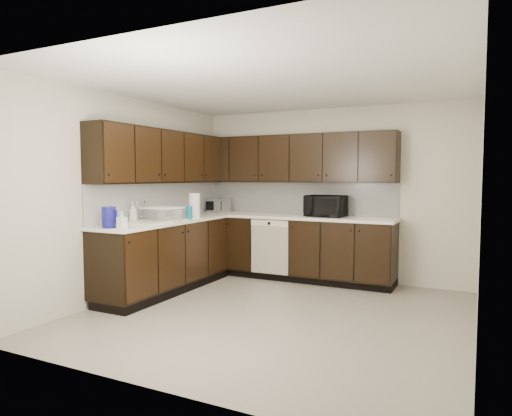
{
  "coord_description": "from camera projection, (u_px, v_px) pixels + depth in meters",
  "views": [
    {
      "loc": [
        2.0,
        -4.49,
        1.51
      ],
      "look_at": [
        -0.52,
        0.6,
        1.12
      ],
      "focal_mm": 32.0,
      "sensor_mm": 36.0,
      "label": 1
    }
  ],
  "objects": [
    {
      "name": "blue_pitcher",
      "position": [
        109.0,
        217.0,
        5.06
      ],
      "size": [
        0.19,
        0.19,
        0.24
      ],
      "primitive_type": "cylinder",
      "rotation": [
        0.0,
        0.0,
        -0.21
      ],
      "color": "#0E0E82",
      "rests_on": "countertop"
    },
    {
      "name": "paper_towel_roll",
      "position": [
        194.0,
        206.0,
        6.24
      ],
      "size": [
        0.19,
        0.19,
        0.34
      ],
      "primitive_type": "cylinder",
      "rotation": [
        0.0,
        0.0,
        0.32
      ],
      "color": "white",
      "rests_on": "countertop"
    },
    {
      "name": "wall_back",
      "position": [
        330.0,
        194.0,
        6.71
      ],
      "size": [
        4.0,
        0.02,
        2.5
      ],
      "primitive_type": "cube",
      "color": "beige",
      "rests_on": "floor"
    },
    {
      "name": "upper_cabinets",
      "position": [
        238.0,
        158.0,
        6.44
      ],
      "size": [
        3.0,
        2.8,
        0.7
      ],
      "color": "black",
      "rests_on": "wall_back"
    },
    {
      "name": "wall_front",
      "position": [
        156.0,
        214.0,
        3.13
      ],
      "size": [
        4.0,
        0.02,
        2.5
      ],
      "primitive_type": "cube",
      "color": "beige",
      "rests_on": "floor"
    },
    {
      "name": "backsplash",
      "position": [
        235.0,
        199.0,
        6.64
      ],
      "size": [
        3.0,
        2.8,
        0.48
      ],
      "color": "silver",
      "rests_on": "countertop"
    },
    {
      "name": "microwave",
      "position": [
        326.0,
        206.0,
        6.44
      ],
      "size": [
        0.55,
        0.38,
        0.3
      ],
      "primitive_type": "imported",
      "rotation": [
        0.0,
        0.0,
        -0.01
      ],
      "color": "black",
      "rests_on": "countertop"
    },
    {
      "name": "toaster_oven",
      "position": [
        218.0,
        205.0,
        7.25
      ],
      "size": [
        0.42,
        0.37,
        0.22
      ],
      "primitive_type": "cube",
      "rotation": [
        0.0,
        0.0,
        -0.38
      ],
      "color": "#B2B2B4",
      "rests_on": "countertop"
    },
    {
      "name": "lower_cabinets",
      "position": [
        241.0,
        254.0,
        6.41
      ],
      "size": [
        3.0,
        2.8,
        0.9
      ],
      "color": "black",
      "rests_on": "floor"
    },
    {
      "name": "countertop",
      "position": [
        241.0,
        219.0,
        6.38
      ],
      "size": [
        3.03,
        2.83,
        0.04
      ],
      "color": "white",
      "rests_on": "lower_cabinets"
    },
    {
      "name": "soap_bottle_b",
      "position": [
        133.0,
        212.0,
        5.64
      ],
      "size": [
        0.1,
        0.1,
        0.25
      ],
      "primitive_type": "imported",
      "rotation": [
        0.0,
        0.0,
        -0.05
      ],
      "color": "gray",
      "rests_on": "countertop"
    },
    {
      "name": "floor",
      "position": [
        274.0,
        314.0,
        5.01
      ],
      "size": [
        4.0,
        4.0,
        0.0
      ],
      "primitive_type": "plane",
      "color": "gray",
      "rests_on": "ground"
    },
    {
      "name": "storage_bin",
      "position": [
        162.0,
        215.0,
        5.78
      ],
      "size": [
        0.53,
        0.48,
        0.17
      ],
      "primitive_type": "cube",
      "rotation": [
        0.0,
        0.0,
        -0.43
      ],
      "color": "silver",
      "rests_on": "countertop"
    },
    {
      "name": "wall_left",
      "position": [
        131.0,
        197.0,
        5.8
      ],
      "size": [
        0.02,
        4.0,
        2.5
      ],
      "primitive_type": "cube",
      "color": "beige",
      "rests_on": "floor"
    },
    {
      "name": "wall_right",
      "position": [
        481.0,
        206.0,
        4.03
      ],
      "size": [
        0.02,
        4.0,
        2.5
      ],
      "primitive_type": "cube",
      "color": "beige",
      "rests_on": "floor"
    },
    {
      "name": "sink",
      "position": [
        151.0,
        227.0,
        5.67
      ],
      "size": [
        0.54,
        0.82,
        0.42
      ],
      "color": "beige",
      "rests_on": "countertop"
    },
    {
      "name": "ceiling",
      "position": [
        275.0,
        83.0,
        4.83
      ],
      "size": [
        4.0,
        4.0,
        0.0
      ],
      "primitive_type": "plane",
      "rotation": [
        3.14,
        0.0,
        0.0
      ],
      "color": "white",
      "rests_on": "wall_back"
    },
    {
      "name": "teal_tumbler",
      "position": [
        189.0,
        213.0,
        6.06
      ],
      "size": [
        0.08,
        0.08,
        0.17
      ],
      "primitive_type": "cylinder",
      "rotation": [
        0.0,
        0.0,
        0.07
      ],
      "color": "#0B707E",
      "rests_on": "countertop"
    },
    {
      "name": "soap_bottle_a",
      "position": [
        122.0,
        220.0,
        4.97
      ],
      "size": [
        0.09,
        0.1,
        0.19
      ],
      "primitive_type": "imported",
      "rotation": [
        0.0,
        0.0,
        -0.1
      ],
      "color": "gray",
      "rests_on": "countertop"
    },
    {
      "name": "dishwasher",
      "position": [
        270.0,
        244.0,
        6.54
      ],
      "size": [
        0.58,
        0.04,
        0.78
      ],
      "color": "beige",
      "rests_on": "lower_cabinets"
    }
  ]
}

